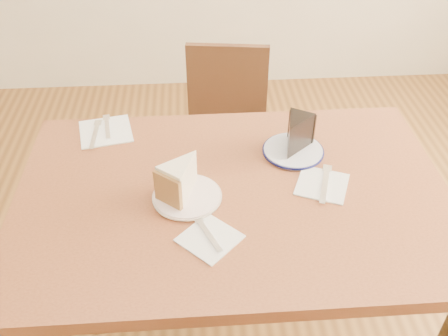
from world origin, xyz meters
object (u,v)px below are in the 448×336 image
Objects in this scene: chair_far at (225,137)px; carrot_cake at (183,178)px; chocolate_cake at (295,136)px; plate_cream at (187,197)px; table at (233,217)px; plate_navy at (293,151)px.

chair_far is 6.87× the size of carrot_cake.
chocolate_cake is (0.33, 0.17, 0.00)m from carrot_cake.
plate_cream is 1.61× the size of chocolate_cake.
plate_navy is (0.20, 0.17, 0.10)m from table.
table is 0.28m from plate_navy.
carrot_cake reaches higher than table.
chair_far is 4.53× the size of plate_navy.
carrot_cake is at bearing 84.53° from chair_far.
chair_far is at bearing 77.72° from plate_cream.
chocolate_cake is at bearing 115.41° from chair_far.
plate_navy is at bearing 115.32° from chair_far.
plate_cream is 1.53× the size of carrot_cake.
table is at bearing 9.53° from plate_cream.
chocolate_cake reaches higher than plate_cream.
chair_far is 0.79m from plate_cream.
plate_navy is at bearing 29.99° from plate_cream.
chocolate_cake reaches higher than carrot_cake.
table is 10.22× the size of carrot_cake.
table is at bearing 40.92° from carrot_cake.
plate_cream is at bearing 85.46° from chair_far.
plate_cream is 0.05m from carrot_cake.
plate_navy is at bearing 6.90° from chocolate_cake.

